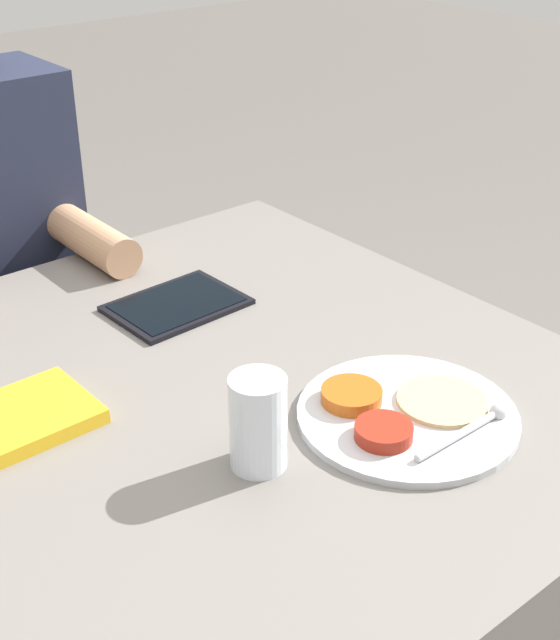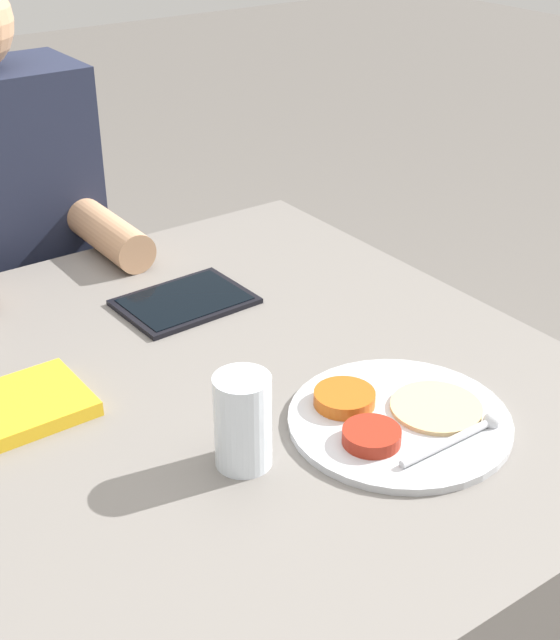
% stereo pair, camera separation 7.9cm
% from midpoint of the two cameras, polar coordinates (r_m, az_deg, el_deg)
% --- Properties ---
extents(dining_table, '(0.97, 1.00, 0.71)m').
position_cam_midpoint_polar(dining_table, '(1.42, -5.70, -16.45)').
color(dining_table, slate).
rests_on(dining_table, ground_plane).
extents(thali_tray, '(0.28, 0.28, 0.03)m').
position_cam_midpoint_polar(thali_tray, '(1.13, 5.96, -6.03)').
color(thali_tray, '#B7BABF').
rests_on(thali_tray, dining_table).
extents(red_notebook, '(0.19, 0.14, 0.02)m').
position_cam_midpoint_polar(red_notebook, '(1.17, -18.31, -6.20)').
color(red_notebook, silver).
rests_on(red_notebook, dining_table).
extents(tablet_device, '(0.20, 0.15, 0.01)m').
position_cam_midpoint_polar(tablet_device, '(1.40, -8.22, 0.94)').
color(tablet_device, black).
rests_on(tablet_device, dining_table).
extents(drinking_glass, '(0.07, 0.07, 0.12)m').
position_cam_midpoint_polar(drinking_glass, '(1.03, -3.63, -6.61)').
color(drinking_glass, silver).
rests_on(drinking_glass, dining_table).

